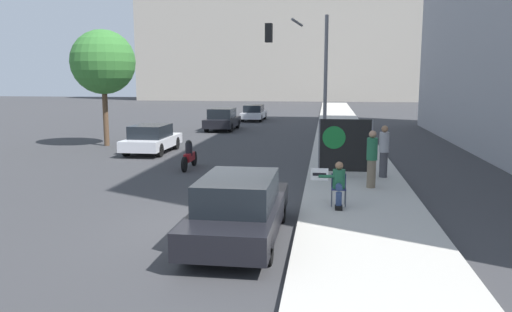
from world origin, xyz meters
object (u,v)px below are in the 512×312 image
Objects in this scene: seated_protester at (338,182)px; car_on_road_midblock at (222,119)px; jogger_on_sidewalk at (372,158)px; traffic_light_pole at (305,63)px; pedestrian_behind at (384,151)px; car_on_road_distant at (254,113)px; protest_banner at (345,145)px; motorcycle_on_road at (189,156)px; car_on_road_nearest at (152,139)px; parked_car_curbside at (239,208)px; street_tree_near_curb at (103,62)px.

seated_protester is 22.02m from car_on_road_midblock.
traffic_light_pole reaches higher than jogger_on_sidewalk.
pedestrian_behind is 25.73m from car_on_road_distant.
protest_banner reaches higher than car_on_road_distant.
car_on_road_distant is (-5.15, 19.36, -3.62)m from traffic_light_pole.
jogger_on_sidewalk is 7.66m from motorcycle_on_road.
traffic_light_pole reaches higher than car_on_road_midblock.
car_on_road_nearest reaches higher than seated_protester.
car_on_road_nearest is at bearing 151.03° from protest_banner.
pedestrian_behind is 7.64m from motorcycle_on_road.
car_on_road_nearest is at bearing 146.13° from seated_protester.
motorcycle_on_road is (0.71, -22.91, -0.16)m from car_on_road_distant.
car_on_road_midblock is (-7.58, 20.68, -0.06)m from seated_protester.
seated_protester is at bearing -69.87° from car_on_road_midblock.
jogger_on_sidewalk is at bearing -70.15° from protest_banner.
car_on_road_distant is at bearing 105.89° from protest_banner.
parked_car_curbside is at bearing -67.41° from motorcycle_on_road.
seated_protester is 29.41m from car_on_road_distant.
parked_car_curbside is at bearing 37.08° from jogger_on_sidewalk.
parked_car_curbside is at bearing -82.29° from car_on_road_distant.
street_tree_near_curb reaches higher than protest_banner.
parked_car_curbside is (-2.58, -7.42, -0.48)m from protest_banner.
car_on_road_midblock is (-8.68, 18.16, -0.35)m from jogger_on_sidewalk.
traffic_light_pole is (-3.03, 5.03, 3.20)m from pedestrian_behind.
protest_banner is at bearing 99.96° from seated_protester.
jogger_on_sidewalk is at bearing -64.45° from car_on_road_midblock.
parked_car_curbside is 1.07× the size of car_on_road_distant.
jogger_on_sidewalk reaches higher than car_on_road_midblock.
protest_banner is 6.26m from motorcycle_on_road.
car_on_road_distant is (-7.61, 26.16, -0.42)m from jogger_on_sidewalk.
seated_protester is at bearing -77.21° from car_on_road_distant.
traffic_light_pole reaches higher than pedestrian_behind.
seated_protester is 8.19m from motorcycle_on_road.
pedestrian_behind is at bearing -28.83° from street_tree_near_curb.
jogger_on_sidewalk is 2.29m from protest_banner.
seated_protester is 10.04m from traffic_light_pole.
parked_car_curbside is 2.32× the size of motorcycle_on_road.
car_on_road_distant is at bearing 82.38° from car_on_road_midblock.
motorcycle_on_road is (-3.54, 8.52, -0.22)m from parked_car_curbside.
street_tree_near_curb is at bearing 146.96° from car_on_road_nearest.
street_tree_near_curb is at bearing -79.09° from pedestrian_behind.
traffic_light_pole is 11.04m from street_tree_near_curb.
pedestrian_behind is at bearing 82.69° from seated_protester.
parked_car_curbside is (-3.92, -7.04, -0.36)m from pedestrian_behind.
parked_car_curbside is at bearing -94.23° from traffic_light_pole.
car_on_road_nearest is (-10.46, 5.43, -0.41)m from pedestrian_behind.
motorcycle_on_road is (-4.44, -3.54, -3.78)m from traffic_light_pole.
seated_protester is 0.27× the size of car_on_road_distant.
pedestrian_behind is 0.44× the size of car_on_road_nearest.
protest_banner is 0.48× the size of car_on_road_nearest.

